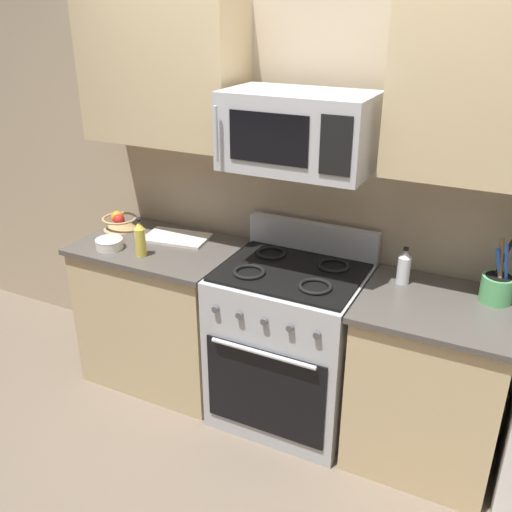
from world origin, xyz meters
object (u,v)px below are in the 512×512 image
(range_oven, at_px, (290,343))
(prep_bowl, at_px, (109,243))
(microwave, at_px, (298,131))
(bottle_oil, at_px, (140,239))
(fruit_basket, at_px, (119,222))
(bottle_vinegar, at_px, (404,267))
(utensil_crock, at_px, (497,287))
(cutting_board, at_px, (177,238))

(range_oven, distance_m, prep_bowl, 1.18)
(range_oven, distance_m, microwave, 1.17)
(bottle_oil, bearing_deg, prep_bowl, -179.66)
(range_oven, xyz_separation_m, fruit_basket, (-1.22, 0.10, 0.48))
(bottle_oil, bearing_deg, fruit_basket, 143.48)
(microwave, bearing_deg, bottle_oil, -166.68)
(bottle_oil, xyz_separation_m, bottle_vinegar, (1.39, 0.31, -0.01))
(microwave, bearing_deg, utensil_crock, 6.90)
(bottle_oil, bearing_deg, microwave, 13.32)
(range_oven, xyz_separation_m, cutting_board, (-0.80, 0.12, 0.44))
(cutting_board, bearing_deg, bottle_vinegar, 0.95)
(prep_bowl, bearing_deg, cutting_board, 47.64)
(microwave, relative_size, bottle_oil, 3.24)
(cutting_board, bearing_deg, bottle_oil, -98.17)
(utensil_crock, relative_size, bottle_vinegar, 1.71)
(cutting_board, bearing_deg, range_oven, -8.45)
(bottle_vinegar, bearing_deg, prep_bowl, -168.99)
(microwave, distance_m, fruit_basket, 1.40)
(prep_bowl, bearing_deg, utensil_crock, 8.86)
(prep_bowl, bearing_deg, range_oven, 9.20)
(range_oven, height_order, microwave, microwave)
(microwave, xyz_separation_m, cutting_board, (-0.80, 0.09, -0.73))
(bottle_oil, bearing_deg, cutting_board, 81.83)
(microwave, distance_m, bottle_oil, 1.07)
(bottle_vinegar, bearing_deg, microwave, -168.31)
(prep_bowl, bearing_deg, bottle_oil, 0.34)
(utensil_crock, bearing_deg, bottle_oil, -170.11)
(bottle_vinegar, xyz_separation_m, prep_bowl, (-1.61, -0.31, -0.06))
(utensil_crock, relative_size, bottle_oil, 1.52)
(range_oven, distance_m, utensil_crock, 1.12)
(range_oven, bearing_deg, prep_bowl, -170.80)
(fruit_basket, bearing_deg, bottle_oil, -36.52)
(range_oven, relative_size, bottle_oil, 4.96)
(range_oven, bearing_deg, microwave, 90.07)
(range_oven, xyz_separation_m, microwave, (-0.00, 0.03, 1.17))
(cutting_board, relative_size, prep_bowl, 2.40)
(microwave, height_order, cutting_board, microwave)
(bottle_vinegar, relative_size, prep_bowl, 1.23)
(utensil_crock, distance_m, prep_bowl, 2.08)
(bottle_oil, height_order, prep_bowl, bottle_oil)
(fruit_basket, height_order, bottle_vinegar, bottle_vinegar)
(bottle_oil, bearing_deg, bottle_vinegar, 12.68)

